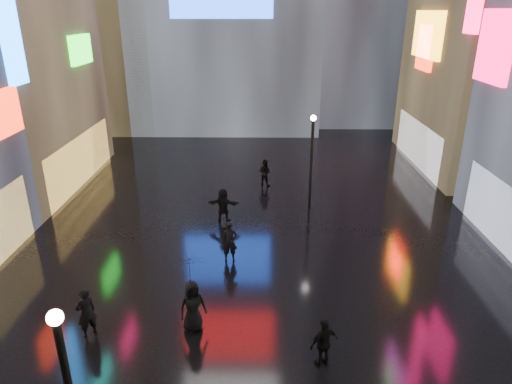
{
  "coord_description": "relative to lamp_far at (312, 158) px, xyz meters",
  "views": [
    {
      "loc": [
        0.17,
        -0.88,
        10.17
      ],
      "look_at": [
        0.0,
        12.0,
        5.0
      ],
      "focal_mm": 32.0,
      "sensor_mm": 36.0,
      "label": 1
    }
  ],
  "objects": [
    {
      "name": "umbrella_2",
      "position": [
        -4.91,
        -10.16,
        -0.61
      ],
      "size": [
        1.41,
        1.4,
        0.93
      ],
      "primitive_type": "imported",
      "rotation": [
        0.0,
        0.0,
        2.14
      ],
      "color": "black",
      "rests_on": "pedestrian_4"
    },
    {
      "name": "pedestrian_6",
      "position": [
        -3.97,
        -5.58,
        -2.03
      ],
      "size": [
        0.73,
        0.55,
        1.82
      ],
      "primitive_type": "imported",
      "rotation": [
        0.0,
        0.0,
        0.18
      ],
      "color": "black",
      "rests_on": "ground"
    },
    {
      "name": "ground",
      "position": [
        -2.78,
        -2.0,
        -2.94
      ],
      "size": [
        140.0,
        140.0,
        0.0
      ],
      "primitive_type": "plane",
      "color": "black",
      "rests_on": "ground"
    },
    {
      "name": "pedestrian_4",
      "position": [
        -4.91,
        -10.16,
        -2.01
      ],
      "size": [
        1.09,
        0.96,
        1.87
      ],
      "primitive_type": "imported",
      "rotation": [
        0.0,
        0.0,
        0.51
      ],
      "color": "black",
      "rests_on": "ground"
    },
    {
      "name": "lamp_far",
      "position": [
        0.0,
        0.0,
        0.0
      ],
      "size": [
        0.3,
        0.3,
        5.2
      ],
      "color": "black",
      "rests_on": "ground"
    },
    {
      "name": "pedestrian_7",
      "position": [
        -2.43,
        3.65,
        -2.12
      ],
      "size": [
        1.0,
        0.93,
        1.66
      ],
      "primitive_type": "imported",
      "rotation": [
        0.0,
        0.0,
        2.66
      ],
      "color": "black",
      "rests_on": "ground"
    },
    {
      "name": "pedestrian_5",
      "position": [
        -4.56,
        -1.61,
        -2.05
      ],
      "size": [
        1.7,
        0.7,
        1.78
      ],
      "primitive_type": "imported",
      "rotation": [
        0.0,
        0.0,
        3.03
      ],
      "color": "black",
      "rests_on": "ground"
    },
    {
      "name": "pedestrian_8",
      "position": [
        -8.37,
        -10.53,
        -2.04
      ],
      "size": [
        0.77,
        0.77,
        1.81
      ],
      "primitive_type": "imported",
      "rotation": [
        0.0,
        0.0,
        3.93
      ],
      "color": "black",
      "rests_on": "ground"
    },
    {
      "name": "pedestrian_3",
      "position": [
        -0.71,
        -11.8,
        -2.11
      ],
      "size": [
        1.05,
        0.82,
        1.67
      ],
      "primitive_type": "imported",
      "rotation": [
        0.0,
        0.0,
        3.63
      ],
      "color": "black",
      "rests_on": "ground"
    }
  ]
}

